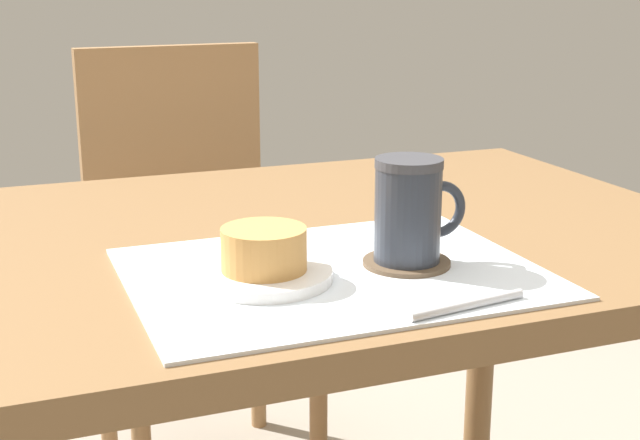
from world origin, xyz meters
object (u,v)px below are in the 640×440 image
object	(u,v)px
wooden_chair	(191,250)
pastry	(264,249)
pastry_plate	(264,275)
dining_table	(233,300)
coffee_mug	(410,210)

from	to	relation	value
wooden_chair	pastry	bearing A→B (deg)	79.29
pastry_plate	pastry	xyz separation A→B (m)	(0.00, 0.00, 0.03)
dining_table	wooden_chair	size ratio (longest dim) A/B	1.36
dining_table	coffee_mug	world-z (taller)	coffee_mug
pastry	coffee_mug	xyz separation A→B (m)	(0.16, -0.00, 0.03)
dining_table	coffee_mug	xyz separation A→B (m)	(0.15, -0.19, 0.15)
dining_table	pastry	distance (m)	0.22
wooden_chair	pastry	xyz separation A→B (m)	(-0.13, -0.92, 0.29)
wooden_chair	pastry_plate	distance (m)	0.96
pastry	dining_table	bearing A→B (deg)	85.15
coffee_mug	pastry_plate	bearing A→B (deg)	178.38
pastry	coffee_mug	distance (m)	0.16
pastry_plate	pastry	bearing A→B (deg)	0.00
dining_table	pastry	world-z (taller)	pastry
wooden_chair	coffee_mug	size ratio (longest dim) A/B	8.03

